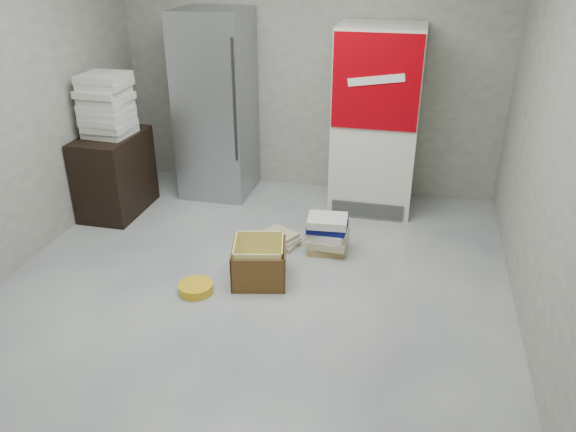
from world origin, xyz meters
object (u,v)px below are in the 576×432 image
(coke_cooler, at_px, (376,121))
(phonebook_stack_main, at_px, (327,234))
(steel_fridge, at_px, (216,106))
(cardboard_box, at_px, (259,264))
(wood_shelf, at_px, (115,174))

(coke_cooler, height_order, phonebook_stack_main, coke_cooler)
(steel_fridge, bearing_deg, cardboard_box, -61.10)
(wood_shelf, bearing_deg, coke_cooler, 16.28)
(steel_fridge, distance_m, phonebook_stack_main, 1.91)
(phonebook_stack_main, xyz_separation_m, cardboard_box, (-0.45, -0.59, -0.03))
(wood_shelf, xyz_separation_m, cardboard_box, (1.75, -0.93, -0.26))
(steel_fridge, relative_size, cardboard_box, 3.74)
(phonebook_stack_main, bearing_deg, coke_cooler, 76.20)
(phonebook_stack_main, distance_m, cardboard_box, 0.74)
(wood_shelf, xyz_separation_m, phonebook_stack_main, (2.20, -0.35, -0.23))
(steel_fridge, height_order, wood_shelf, steel_fridge)
(coke_cooler, xyz_separation_m, phonebook_stack_main, (-0.28, -1.07, -0.73))
(coke_cooler, xyz_separation_m, cardboard_box, (-0.73, -1.66, -0.76))
(cardboard_box, bearing_deg, steel_fridge, 105.98)
(wood_shelf, bearing_deg, steel_fridge, 41.31)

